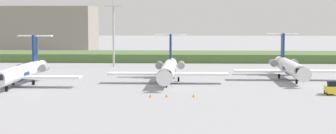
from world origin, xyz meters
name	(u,v)px	position (x,y,z in m)	size (l,w,h in m)	color
ground_plane	(173,71)	(0.00, 30.00, 0.00)	(500.00, 500.00, 0.00)	#939399
grass_berm	(177,57)	(0.00, 62.66, 1.17)	(320.00, 20.00, 2.33)	#4C6B38
regional_jet_nearest	(20,72)	(-26.66, -0.74, 2.54)	(22.81, 31.00, 9.00)	white
regional_jet_second	(168,69)	(0.07, 6.38, 2.54)	(22.81, 31.00, 9.00)	white
regional_jet_third	(290,67)	(24.30, 13.05, 2.54)	(22.81, 31.00, 9.00)	white
antenna_mast	(113,28)	(-15.32, 41.59, 9.68)	(4.40, 0.50, 23.32)	#B2B2B7
distant_hangar	(20,29)	(-56.42, 99.42, 8.06)	(52.35, 21.46, 16.12)	gray
baggage_tug	(331,89)	(27.27, -10.27, 1.00)	(1.72, 3.20, 2.30)	yellow
safety_cone_front_marker	(150,96)	(-1.82, -14.92, 0.28)	(0.44, 0.44, 0.55)	orange
safety_cone_mid_marker	(167,95)	(0.72, -14.48, 0.28)	(0.44, 0.44, 0.55)	orange
safety_cone_rear_marker	(194,95)	(4.97, -14.27, 0.28)	(0.44, 0.44, 0.55)	orange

